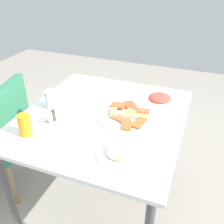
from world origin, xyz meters
The scene contains 12 objects.
ground_plane centered at (0.00, 0.00, 0.00)m, with size 6.00×6.00×0.00m, color gray.
dining_table centered at (0.00, 0.00, 0.69)m, with size 1.03×0.96×0.77m.
dining_chair centered at (-0.09, 0.76, 0.50)m, with size 0.50×0.50×0.89m.
pide_platter centered at (0.03, -0.15, 0.78)m, with size 0.35×0.33×0.04m.
salad_plate_greens centered at (-0.31, -0.21, 0.79)m, with size 0.20×0.20×0.05m.
salad_plate_rice centered at (0.31, -0.29, 0.79)m, with size 0.23×0.23×0.04m.
soda_can centered at (-0.33, 0.31, 0.83)m, with size 0.07×0.07×0.12m, color orange.
drinking_glass centered at (-0.03, 0.34, 0.83)m, with size 0.08×0.08×0.11m, color silver.
paper_napkin centered at (0.15, 0.22, 0.77)m, with size 0.15×0.15×0.00m, color white.
fork centered at (0.15, 0.20, 0.78)m, with size 0.19×0.02×0.01m, color silver.
spoon centered at (0.15, 0.24, 0.78)m, with size 0.18×0.01×0.01m, color silver.
condiment_caddy centered at (-0.18, 0.24, 0.80)m, with size 0.10×0.10×0.08m.
Camera 1 is at (-1.17, -0.51, 1.57)m, focal length 39.61 mm.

